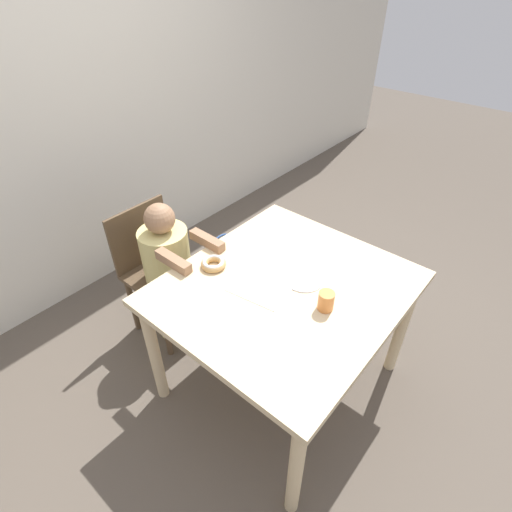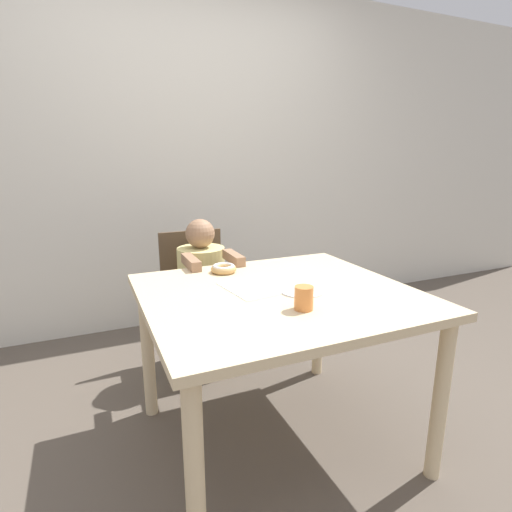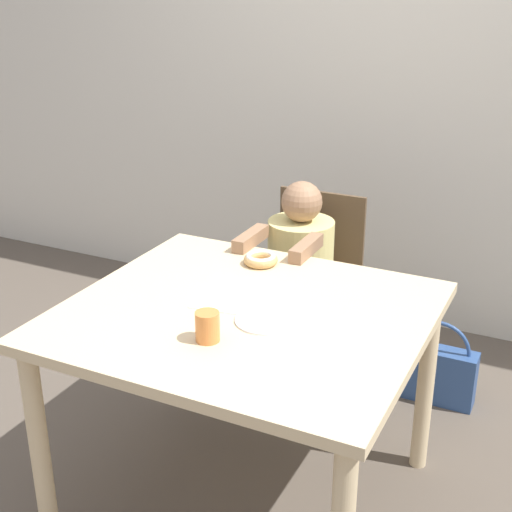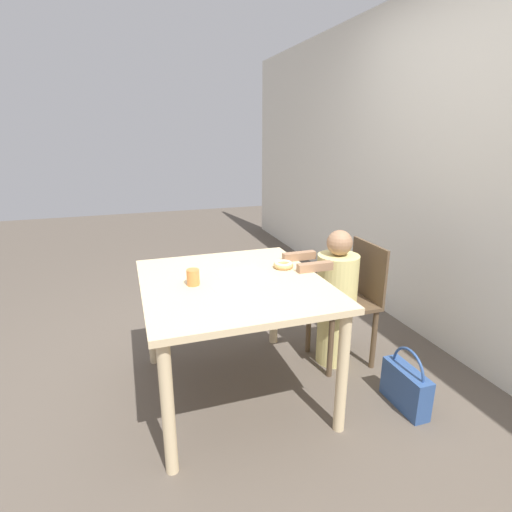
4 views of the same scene
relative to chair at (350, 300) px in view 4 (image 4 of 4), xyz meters
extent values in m
plane|color=brown|center=(0.12, -0.84, -0.44)|extent=(12.00, 12.00, 0.00)
cube|color=silver|center=(0.12, 0.75, 0.81)|extent=(8.00, 0.05, 2.50)
cube|color=beige|center=(0.12, -0.84, 0.27)|extent=(1.10, 1.00, 0.03)
cylinder|color=beige|center=(-0.37, -1.28, -0.09)|extent=(0.06, 0.06, 0.69)
cylinder|color=beige|center=(0.61, -1.28, -0.09)|extent=(0.06, 0.06, 0.69)
cylinder|color=beige|center=(-0.37, -0.40, -0.09)|extent=(0.06, 0.06, 0.69)
cylinder|color=beige|center=(0.61, -0.40, -0.09)|extent=(0.06, 0.06, 0.69)
cube|color=brown|center=(0.00, -0.06, -0.01)|extent=(0.39, 0.39, 0.03)
cube|color=brown|center=(0.00, 0.13, 0.20)|extent=(0.39, 0.02, 0.38)
cylinder|color=brown|center=(-0.16, -0.22, -0.23)|extent=(0.04, 0.04, 0.42)
cylinder|color=brown|center=(0.16, -0.22, -0.23)|extent=(0.04, 0.04, 0.42)
cylinder|color=brown|center=(-0.16, 0.10, -0.23)|extent=(0.04, 0.04, 0.42)
cylinder|color=brown|center=(0.16, 0.10, -0.23)|extent=(0.04, 0.04, 0.42)
cylinder|color=#E0D17F|center=(0.00, -0.11, -0.22)|extent=(0.23, 0.23, 0.45)
cylinder|color=#E0D17F|center=(0.00, -0.11, 0.17)|extent=(0.27, 0.27, 0.32)
sphere|color=#997051|center=(0.00, -0.11, 0.41)|extent=(0.16, 0.16, 0.16)
cube|color=#997051|center=(-0.11, -0.33, 0.31)|extent=(0.05, 0.22, 0.05)
cube|color=#997051|center=(0.11, -0.33, 0.31)|extent=(0.05, 0.22, 0.05)
torus|color=tan|center=(0.00, -0.49, 0.30)|extent=(0.12, 0.12, 0.03)
torus|color=white|center=(0.00, -0.49, 0.31)|extent=(0.11, 0.11, 0.02)
cube|color=white|center=(0.06, -0.76, 0.29)|extent=(0.30, 0.30, 0.00)
cube|color=#2D4C84|center=(0.57, 0.05, -0.32)|extent=(0.32, 0.10, 0.24)
torus|color=#2D4C84|center=(0.57, 0.05, -0.20)|extent=(0.26, 0.02, 0.26)
cylinder|color=orange|center=(0.11, -1.06, 0.33)|extent=(0.07, 0.07, 0.09)
cylinder|color=white|center=(0.21, -0.88, 0.29)|extent=(0.19, 0.19, 0.01)
camera|label=1|loc=(-1.02, -1.63, 1.53)|focal=28.00mm
camera|label=2|loc=(-0.59, -2.25, 0.83)|focal=28.00mm
camera|label=3|loc=(1.03, -2.61, 1.27)|focal=50.00mm
camera|label=4|loc=(2.15, -1.38, 1.08)|focal=28.00mm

